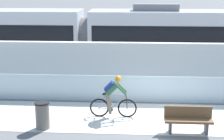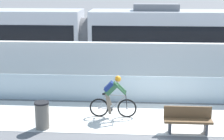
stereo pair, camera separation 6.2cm
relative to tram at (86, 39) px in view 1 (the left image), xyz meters
The scene contains 10 objects.
ground_plane 7.93m from the tram, 62.79° to the right, with size 200.00×200.00×0.00m, color slate.
bike_path_deck 7.93m from the tram, 62.79° to the right, with size 32.00×3.20×0.01m, color silver.
glass_parapet 6.26m from the tram, 54.84° to the right, with size 32.00×0.05×1.13m, color silver.
concrete_barrier_wall 4.82m from the tram, 42.26° to the right, with size 32.00×0.36×2.24m, color silver.
tram_rail_near 4.06m from the tram, 11.52° to the right, with size 32.00×0.08×0.01m, color #595654.
tram_rail_far 4.06m from the tram, 11.52° to the left, with size 32.00×0.08×0.01m, color #595654.
tram is the anchor object (origin of this frame).
cyclist_on_bike 7.20m from the tram, 74.32° to the right, with size 1.77×0.58×1.61m.
trash_bin 8.23m from the tram, 93.11° to the right, with size 0.51×0.51×0.96m.
bench 9.42m from the tram, 60.88° to the right, with size 1.60×0.45×0.89m.
Camera 1 is at (-0.82, -12.96, 4.99)m, focal length 58.74 mm.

